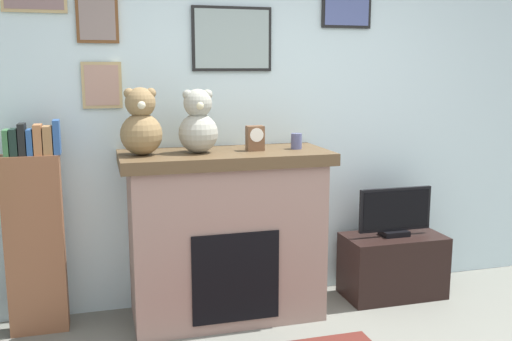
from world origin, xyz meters
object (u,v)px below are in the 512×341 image
(candle_jar, at_px, (296,141))
(bookshelf, at_px, (35,235))
(tv_stand, at_px, (393,265))
(fireplace, at_px, (226,234))
(teddy_bear_grey, at_px, (141,125))
(teddy_bear_tan, at_px, (198,124))
(television, at_px, (395,213))
(mantel_clock, at_px, (255,138))

(candle_jar, bearing_deg, bookshelf, 176.31)
(tv_stand, bearing_deg, bookshelf, 177.75)
(fireplace, bearing_deg, teddy_bear_grey, -178.10)
(bookshelf, distance_m, candle_jar, 1.84)
(teddy_bear_tan, bearing_deg, bookshelf, 173.91)
(bookshelf, bearing_deg, television, -2.29)
(teddy_bear_tan, bearing_deg, television, 0.45)
(mantel_clock, relative_size, teddy_bear_tan, 0.40)
(fireplace, xyz_separation_m, mantel_clock, (0.21, -0.02, 0.66))
(television, xyz_separation_m, mantel_clock, (-1.09, -0.01, 0.60))
(television, relative_size, candle_jar, 5.32)
(fireplace, relative_size, teddy_bear_grey, 3.24)
(bookshelf, relative_size, tv_stand, 1.86)
(bookshelf, height_order, teddy_bear_grey, teddy_bear_grey)
(television, xyz_separation_m, teddy_bear_grey, (-1.85, -0.01, 0.71))
(bookshelf, bearing_deg, tv_stand, -2.25)
(bookshelf, relative_size, teddy_bear_grey, 3.22)
(television, bearing_deg, teddy_bear_grey, -179.64)
(candle_jar, bearing_deg, teddy_bear_grey, -179.97)
(bookshelf, xyz_separation_m, candle_jar, (1.74, -0.11, 0.57))
(fireplace, bearing_deg, television, -0.29)
(candle_jar, relative_size, teddy_bear_grey, 0.25)
(fireplace, relative_size, tv_stand, 1.87)
(fireplace, xyz_separation_m, teddy_bear_tan, (-0.18, -0.02, 0.77))
(television, xyz_separation_m, teddy_bear_tan, (-1.48, -0.01, 0.71))
(teddy_bear_grey, bearing_deg, teddy_bear_tan, 0.00)
(television, distance_m, mantel_clock, 1.25)
(fireplace, distance_m, bookshelf, 1.25)
(bookshelf, distance_m, television, 2.54)
(tv_stand, height_order, television, television)
(teddy_bear_tan, bearing_deg, teddy_bear_grey, -180.00)
(tv_stand, xyz_separation_m, teddy_bear_grey, (-1.85, -0.01, 1.13))
(tv_stand, height_order, candle_jar, candle_jar)
(tv_stand, relative_size, mantel_clock, 4.47)
(mantel_clock, xyz_separation_m, teddy_bear_grey, (-0.76, 0.00, 0.11))
(tv_stand, bearing_deg, fireplace, 179.77)
(candle_jar, bearing_deg, mantel_clock, -179.73)
(tv_stand, bearing_deg, teddy_bear_grey, -179.60)
(teddy_bear_tan, bearing_deg, fireplace, 5.73)
(teddy_bear_tan, bearing_deg, tv_stand, 0.50)
(mantel_clock, bearing_deg, candle_jar, 0.27)
(bookshelf, distance_m, teddy_bear_grey, 0.99)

